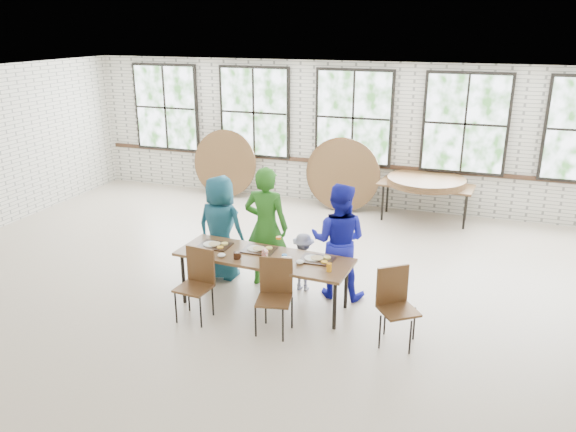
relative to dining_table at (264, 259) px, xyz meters
name	(u,v)px	position (x,y,z in m)	size (l,w,h in m)	color
room	(353,120)	(0.06, 4.85, 1.14)	(12.00, 12.00, 12.00)	#BCAB95
dining_table	(264,259)	(0.00, 0.00, 0.00)	(2.44, 0.94, 0.74)	brown
chair_near_left	(197,278)	(-0.71, -0.57, -0.13)	(0.45, 0.44, 0.95)	#51341B
chair_near_right	(275,289)	(0.37, -0.54, -0.13)	(0.49, 0.48, 0.95)	#51341B
chair_spare	(395,299)	(1.83, -0.31, -0.13)	(0.58, 0.58, 0.95)	#51341B
adult_teal	(221,228)	(-0.95, 0.65, 0.11)	(0.78, 0.51, 1.60)	#1D546E
adult_green	(266,227)	(-0.22, 0.65, 0.21)	(0.66, 0.43, 1.81)	#25651B
toddler	(303,262)	(0.36, 0.65, -0.26)	(0.56, 0.32, 0.87)	#161D47
adult_blue	(338,241)	(0.87, 0.65, 0.14)	(0.81, 0.63, 1.66)	#181DAD
storage_table	(426,187)	(1.66, 4.36, 0.00)	(1.86, 0.90, 0.74)	brown
tabletop_clutter	(268,256)	(0.08, -0.03, 0.08)	(2.00, 0.65, 0.11)	black
round_tops_stacked	(426,181)	(1.66, 4.36, 0.12)	(1.50, 1.50, 0.13)	brown
round_tops_leaning	(301,171)	(-0.96, 4.56, 0.05)	(4.26, 0.40, 1.49)	brown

